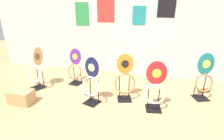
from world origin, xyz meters
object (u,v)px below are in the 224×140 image
object	(u,v)px
toilet_seat_display_purple_note	(75,68)
toilet_seat_display_orange_sun	(125,80)
toilet_seat_display_navy_moon	(91,83)
toilet_seat_display_teal_sax	(204,77)
toilet_seat_display_woodgrain	(36,71)
storage_box	(21,97)
toilet_seat_display_crimson_swirl	(155,88)

from	to	relation	value
toilet_seat_display_purple_note	toilet_seat_display_orange_sun	world-z (taller)	toilet_seat_display_orange_sun
toilet_seat_display_navy_moon	toilet_seat_display_teal_sax	world-z (taller)	toilet_seat_display_teal_sax
toilet_seat_display_woodgrain	toilet_seat_display_navy_moon	bearing A→B (deg)	-13.06
toilet_seat_display_woodgrain	storage_box	xyz separation A→B (m)	(0.09, -0.66, -0.28)
toilet_seat_display_orange_sun	toilet_seat_display_teal_sax	bearing A→B (deg)	14.91
toilet_seat_display_woodgrain	toilet_seat_display_teal_sax	size ratio (longest dim) A/B	0.98
toilet_seat_display_orange_sun	storage_box	xyz separation A→B (m)	(-1.93, -0.61, -0.30)
toilet_seat_display_teal_sax	toilet_seat_display_purple_note	size ratio (longest dim) A/B	1.13
toilet_seat_display_orange_sun	toilet_seat_display_navy_moon	bearing A→B (deg)	-154.86
toilet_seat_display_purple_note	storage_box	size ratio (longest dim) A/B	1.85
toilet_seat_display_crimson_swirl	storage_box	size ratio (longest dim) A/B	2.03
toilet_seat_display_navy_moon	storage_box	size ratio (longest dim) A/B	2.01
storage_box	toilet_seat_display_teal_sax	bearing A→B (deg)	16.37
toilet_seat_display_navy_moon	toilet_seat_display_woodgrain	distance (m)	1.47
toilet_seat_display_crimson_swirl	toilet_seat_display_teal_sax	bearing A→B (deg)	33.97
toilet_seat_display_woodgrain	toilet_seat_display_orange_sun	distance (m)	2.02
toilet_seat_display_teal_sax	toilet_seat_display_navy_moon	bearing A→B (deg)	-162.07
toilet_seat_display_navy_moon	toilet_seat_display_crimson_swirl	bearing A→B (deg)	2.63
toilet_seat_display_orange_sun	storage_box	bearing A→B (deg)	-162.50
toilet_seat_display_crimson_swirl	storage_box	distance (m)	2.57
toilet_seat_display_crimson_swirl	toilet_seat_display_orange_sun	bearing A→B (deg)	158.86
toilet_seat_display_navy_moon	toilet_seat_display_orange_sun	distance (m)	0.66
toilet_seat_display_orange_sun	toilet_seat_display_purple_note	bearing A→B (deg)	160.01
toilet_seat_display_navy_moon	toilet_seat_display_woodgrain	size ratio (longest dim) A/B	0.99
toilet_seat_display_navy_moon	toilet_seat_display_woodgrain	world-z (taller)	toilet_seat_display_woodgrain
toilet_seat_display_navy_moon	toilet_seat_display_orange_sun	xyz separation A→B (m)	(0.60, 0.28, 0.00)
toilet_seat_display_purple_note	toilet_seat_display_orange_sun	size ratio (longest dim) A/B	0.90
toilet_seat_display_woodgrain	toilet_seat_display_purple_note	xyz separation A→B (m)	(0.75, 0.41, -0.01)
toilet_seat_display_orange_sun	storage_box	size ratio (longest dim) A/B	2.06
toilet_seat_display_crimson_swirl	toilet_seat_display_navy_moon	bearing A→B (deg)	-177.37
toilet_seat_display_woodgrain	toilet_seat_display_orange_sun	size ratio (longest dim) A/B	0.99
toilet_seat_display_woodgrain	toilet_seat_display_teal_sax	xyz separation A→B (m)	(3.54, 0.35, 0.06)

